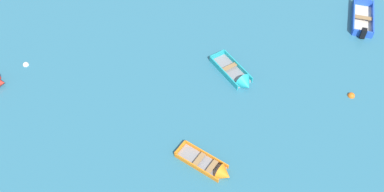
# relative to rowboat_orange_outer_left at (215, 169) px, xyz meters

# --- Properties ---
(rowboat_orange_outer_left) EXTENTS (3.20, 2.98, 1.00)m
(rowboat_orange_outer_left) POSITION_rel_rowboat_orange_outer_left_xyz_m (0.00, 0.00, 0.00)
(rowboat_orange_outer_left) COLOR gray
(rowboat_orange_outer_left) RESTS_ON ground_plane
(rowboat_blue_near_left) EXTENTS (2.96, 4.73, 1.34)m
(rowboat_blue_near_left) POSITION_rel_rowboat_orange_outer_left_xyz_m (13.29, 12.47, 0.09)
(rowboat_blue_near_left) COLOR beige
(rowboat_blue_near_left) RESTS_ON ground_plane
(rowboat_turquoise_near_right) EXTENTS (2.67, 3.78, 1.15)m
(rowboat_turquoise_near_right) POSITION_rel_rowboat_orange_outer_left_xyz_m (2.57, 6.54, 0.04)
(rowboat_turquoise_near_right) COLOR gray
(rowboat_turquoise_near_right) RESTS_ON ground_plane
(mooring_buoy_trailing) EXTENTS (0.40, 0.40, 0.40)m
(mooring_buoy_trailing) POSITION_rel_rowboat_orange_outer_left_xyz_m (-11.58, 9.55, -0.15)
(mooring_buoy_trailing) COLOR silver
(mooring_buoy_trailing) RESTS_ON ground_plane
(mooring_buoy_midfield) EXTENTS (0.46, 0.46, 0.46)m
(mooring_buoy_midfield) POSITION_rel_rowboat_orange_outer_left_xyz_m (9.43, 4.38, -0.15)
(mooring_buoy_midfield) COLOR orange
(mooring_buoy_midfield) RESTS_ON ground_plane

